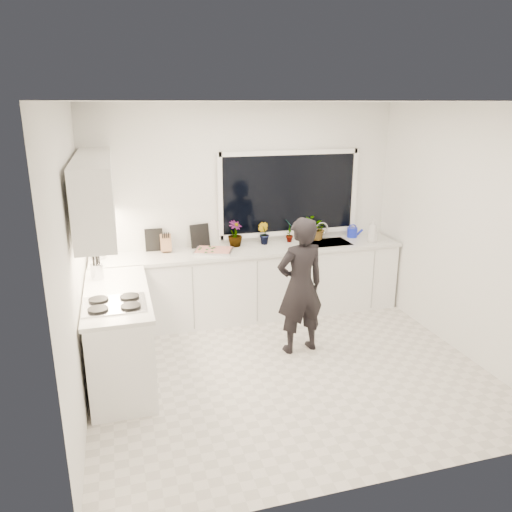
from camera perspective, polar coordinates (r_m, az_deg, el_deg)
name	(u,v)px	position (r m, az deg, el deg)	size (l,w,h in m)	color
floor	(287,370)	(5.41, 3.61, -12.84)	(4.00, 3.50, 0.02)	beige
wall_back	(244,210)	(6.51, -1.33, 5.24)	(4.00, 0.02, 2.70)	white
wall_left	(72,263)	(4.63, -20.25, -0.81)	(0.02, 3.50, 2.70)	white
wall_right	(465,232)	(5.86, 22.78, 2.53)	(0.02, 3.50, 2.70)	white
ceiling	(293,100)	(4.69, 4.25, 17.32)	(4.00, 3.50, 0.02)	white
window	(289,193)	(6.62, 3.81, 7.15)	(1.80, 0.02, 1.00)	black
base_cabinets_back	(251,284)	(6.48, -0.58, -3.21)	(3.92, 0.58, 0.88)	white
base_cabinets_left	(120,336)	(5.27, -15.27, -8.84)	(0.58, 1.60, 0.88)	white
countertop_back	(251,250)	(6.32, -0.57, 0.67)	(3.94, 0.62, 0.04)	silver
countertop_left	(116,294)	(5.09, -15.67, -4.16)	(0.62, 1.60, 0.04)	silver
upper_cabinets	(95,192)	(5.18, -17.90, 6.96)	(0.34, 2.10, 0.70)	white
sink	(327,246)	(6.68, 8.12, 1.14)	(0.58, 0.42, 0.14)	silver
faucet	(322,231)	(6.82, 7.50, 2.88)	(0.03, 0.03, 0.22)	silver
stovetop	(114,304)	(4.75, -15.88, -5.27)	(0.56, 0.48, 0.03)	black
person	(300,286)	(5.48, 5.08, -3.44)	(0.56, 0.37, 1.54)	black
pizza_tray	(214,251)	(6.19, -4.86, 0.58)	(0.46, 0.34, 0.03)	#B7B7BB
pizza	(214,250)	(6.18, -4.87, 0.73)	(0.42, 0.30, 0.01)	red
watering_can	(352,232)	(6.98, 10.94, 2.65)	(0.14, 0.14, 0.13)	#1525CA
paper_towel_roll	(98,248)	(6.19, -17.62, 0.92)	(0.11, 0.11, 0.26)	white
knife_block	(166,243)	(6.25, -10.26, 1.43)	(0.13, 0.10, 0.22)	olive
utensil_crock	(97,271)	(5.48, -17.70, -1.68)	(0.13, 0.13, 0.16)	silver
picture_frame_large	(154,240)	(6.33, -11.58, 1.83)	(0.22, 0.02, 0.28)	black
picture_frame_small	(200,236)	(6.39, -6.43, 2.32)	(0.25, 0.02, 0.30)	black
herb_plants	(287,231)	(6.59, 3.53, 2.91)	(1.43, 0.33, 0.33)	#26662D
soap_bottles	(373,231)	(6.76, 13.19, 2.77)	(0.18, 0.18, 0.33)	#D8BF66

